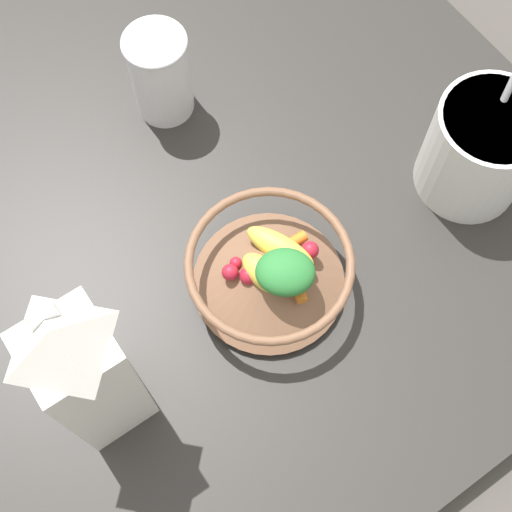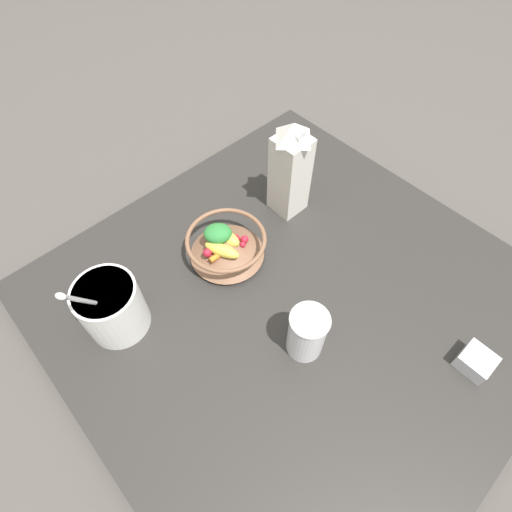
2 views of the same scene
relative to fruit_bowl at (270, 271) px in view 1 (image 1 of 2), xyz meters
The scene contains 6 objects.
ground_plane 0.20m from the fruit_bowl, 78.14° to the right, with size 6.00×6.00×0.00m, color #4C4742.
countertop 0.19m from the fruit_bowl, 78.14° to the right, with size 0.95×0.95×0.03m.
fruit_bowl is the anchor object (origin of this frame).
milk_carton 0.23m from the fruit_bowl, ahead, with size 0.07×0.07×0.25m.
yogurt_tub 0.27m from the fruit_bowl, behind, with size 0.13×0.12×0.23m.
drinking_cup 0.28m from the fruit_bowl, 96.59° to the right, with size 0.08×0.08×0.12m.
Camera 1 is at (0.14, 0.41, 0.79)m, focal length 50.00 mm.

